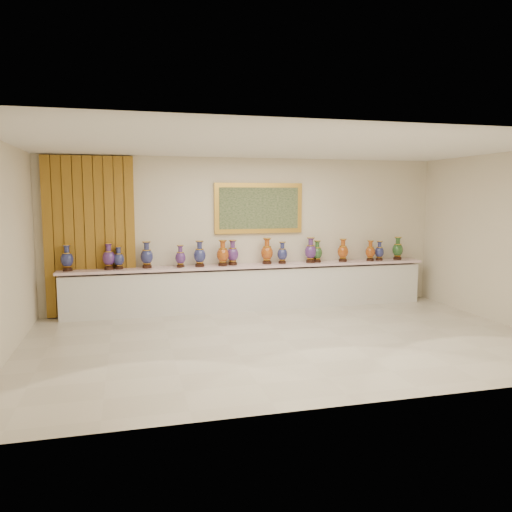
{
  "coord_description": "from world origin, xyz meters",
  "views": [
    {
      "loc": [
        -2.35,
        -7.23,
        2.23
      ],
      "look_at": [
        -0.05,
        1.7,
        1.14
      ],
      "focal_mm": 35.0,
      "sensor_mm": 36.0,
      "label": 1
    }
  ],
  "objects_px": {
    "counter": "(251,288)",
    "vase_0": "(67,259)",
    "vase_2": "(119,259)",
    "vase_1": "(109,258)"
  },
  "relations": [
    {
      "from": "vase_0",
      "to": "vase_1",
      "type": "relative_size",
      "value": 0.98
    },
    {
      "from": "vase_0",
      "to": "vase_2",
      "type": "height_order",
      "value": "vase_0"
    },
    {
      "from": "vase_1",
      "to": "counter",
      "type": "bearing_deg",
      "value": -0.02
    },
    {
      "from": "counter",
      "to": "vase_0",
      "type": "distance_m",
      "value": 3.5
    },
    {
      "from": "counter",
      "to": "vase_2",
      "type": "xyz_separation_m",
      "value": [
        -2.53,
        0.0,
        0.65
      ]
    },
    {
      "from": "vase_1",
      "to": "vase_2",
      "type": "xyz_separation_m",
      "value": [
        0.18,
        0.0,
        -0.03
      ]
    },
    {
      "from": "counter",
      "to": "vase_0",
      "type": "relative_size",
      "value": 15.08
    },
    {
      "from": "vase_1",
      "to": "vase_2",
      "type": "bearing_deg",
      "value": 1.22
    },
    {
      "from": "counter",
      "to": "vase_2",
      "type": "distance_m",
      "value": 2.61
    },
    {
      "from": "vase_1",
      "to": "vase_2",
      "type": "height_order",
      "value": "vase_1"
    }
  ]
}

